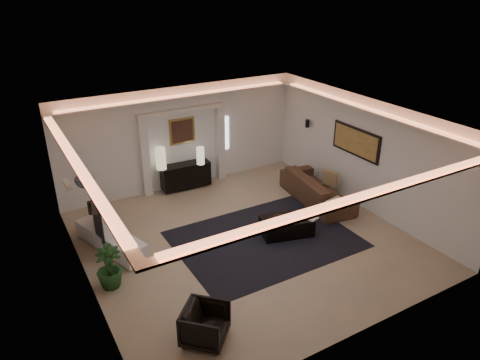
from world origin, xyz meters
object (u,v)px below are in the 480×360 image
console (186,175)px  sofa (317,189)px  armchair (205,325)px  coffee_table (287,226)px

console → sofa: size_ratio=0.56×
sofa → armchair: size_ratio=3.43×
sofa → armchair: sofa is taller
sofa → coffee_table: sofa is taller
coffee_table → armchair: 3.77m
coffee_table → armchair: armchair is taller
sofa → coffee_table: 1.97m
console → armchair: (-2.11, -5.59, -0.07)m
console → sofa: 3.71m
sofa → coffee_table: bearing=128.1°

